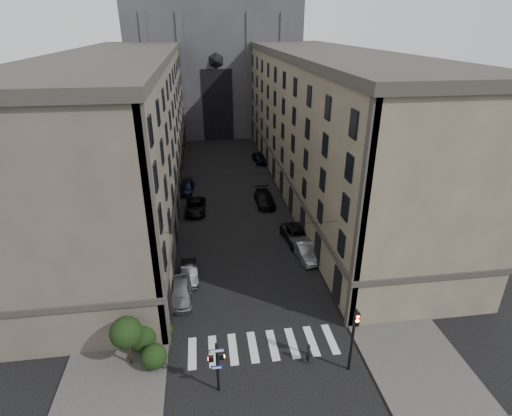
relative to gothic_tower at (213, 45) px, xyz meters
name	(u,v)px	position (x,y,z in m)	size (l,w,h in m)	color
ground	(275,403)	(0.00, -74.96, -17.80)	(260.00, 260.00, 0.00)	black
sidewalk_left	(156,194)	(-10.50, -38.96, -17.72)	(7.00, 80.00, 0.15)	#383533
sidewalk_right	(301,186)	(10.50, -38.96, -17.72)	(7.00, 80.00, 0.15)	#383533
zebra_crossing	(263,346)	(0.00, -69.96, -17.79)	(11.00, 3.20, 0.01)	beige
building_left	(125,130)	(-13.44, -38.96, -8.45)	(13.60, 60.60, 18.85)	#4E463C
building_right	(324,123)	(13.44, -38.96, -8.45)	(13.60, 60.60, 18.85)	brown
gothic_tower	(213,45)	(0.00, 0.00, 0.00)	(35.00, 23.00, 58.00)	#2D2D33
pedestrian_signal_left	(217,364)	(-3.51, -73.46, -15.48)	(1.02, 0.38, 4.00)	black
traffic_light_right	(354,333)	(5.60, -73.04, -14.51)	(0.34, 0.50, 5.20)	black
shrub_cluster	(141,339)	(-8.72, -69.95, -16.00)	(3.90, 4.40, 3.90)	black
tram_wires	(229,142)	(0.00, -39.33, -10.55)	(14.00, 60.00, 0.43)	black
car_left_near	(181,292)	(-6.20, -63.47, -16.99)	(1.90, 4.72, 1.61)	slate
car_left_midnear	(189,272)	(-5.52, -60.41, -17.09)	(1.49, 4.28, 1.41)	black
car_left_midfar	(196,207)	(-4.91, -45.61, -17.05)	(2.47, 5.37, 1.49)	black
car_left_far	(186,187)	(-6.20, -38.64, -17.08)	(2.01, 4.93, 1.43)	black
car_right_near	(305,250)	(6.20, -58.17, -16.98)	(1.73, 4.95, 1.63)	gray
car_right_midnear	(298,236)	(6.20, -55.04, -17.00)	(2.65, 5.74, 1.59)	black
car_right_midfar	(265,198)	(4.20, -44.42, -16.98)	(2.31, 5.67, 1.65)	black
car_right_far	(260,158)	(6.15, -26.91, -16.99)	(1.90, 4.73, 1.61)	black
pedestrian	(309,354)	(2.96, -71.96, -16.99)	(0.59, 0.39, 1.62)	black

